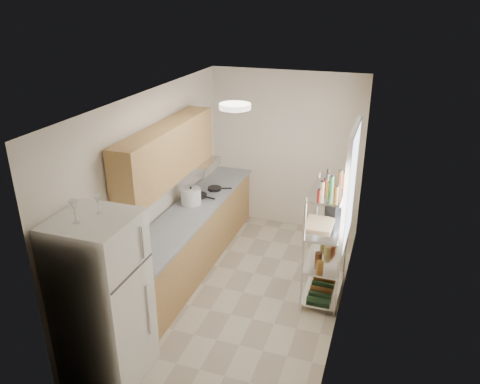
# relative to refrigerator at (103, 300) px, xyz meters

# --- Properties ---
(room) EXTENTS (2.52, 4.42, 2.62)m
(room) POSITION_rel_refrigerator_xyz_m (0.87, 1.77, 0.40)
(room) COLOR #BDB299
(room) RESTS_ON ground
(counter_run) EXTENTS (0.63, 3.51, 0.90)m
(counter_run) POSITION_rel_refrigerator_xyz_m (-0.05, 2.21, -0.45)
(counter_run) COLOR tan
(counter_run) RESTS_ON ground
(upper_cabinets) EXTENTS (0.33, 2.20, 0.72)m
(upper_cabinets) POSITION_rel_refrigerator_xyz_m (-0.18, 1.87, 0.91)
(upper_cabinets) COLOR tan
(upper_cabinets) RESTS_ON room
(range_hood) EXTENTS (0.50, 0.60, 0.12)m
(range_hood) POSITION_rel_refrigerator_xyz_m (-0.13, 2.67, 0.49)
(range_hood) COLOR #B7BABC
(range_hood) RESTS_ON room
(window) EXTENTS (0.06, 1.00, 1.46)m
(window) POSITION_rel_refrigerator_xyz_m (2.10, 2.12, 0.65)
(window) COLOR white
(window) RESTS_ON room
(bakers_rack) EXTENTS (0.45, 0.90, 1.73)m
(bakers_rack) POSITION_rel_refrigerator_xyz_m (1.88, 2.07, 0.21)
(bakers_rack) COLOR silver
(bakers_rack) RESTS_ON ground
(ceiling_dome) EXTENTS (0.34, 0.34, 0.05)m
(ceiling_dome) POSITION_rel_refrigerator_xyz_m (0.87, 1.47, 1.67)
(ceiling_dome) COLOR white
(ceiling_dome) RESTS_ON room
(refrigerator) EXTENTS (0.74, 0.74, 1.80)m
(refrigerator) POSITION_rel_refrigerator_xyz_m (0.00, 0.00, 0.00)
(refrigerator) COLOR white
(refrigerator) RESTS_ON ground
(wine_glass_a) EXTENTS (0.08, 0.08, 0.22)m
(wine_glass_a) POSITION_rel_refrigerator_xyz_m (-0.07, -0.12, 1.01)
(wine_glass_a) COLOR silver
(wine_glass_a) RESTS_ON refrigerator
(wine_glass_b) EXTENTS (0.06, 0.06, 0.18)m
(wine_glass_b) POSITION_rel_refrigerator_xyz_m (0.01, 0.11, 0.99)
(wine_glass_b) COLOR silver
(wine_glass_b) RESTS_ON refrigerator
(rice_cooker) EXTENTS (0.29, 0.29, 0.23)m
(rice_cooker) POSITION_rel_refrigerator_xyz_m (-0.11, 2.37, 0.12)
(rice_cooker) COLOR white
(rice_cooker) RESTS_ON counter_run
(frying_pan_large) EXTENTS (0.28, 0.28, 0.04)m
(frying_pan_large) POSITION_rel_refrigerator_xyz_m (-0.11, 2.63, 0.02)
(frying_pan_large) COLOR black
(frying_pan_large) RESTS_ON counter_run
(frying_pan_small) EXTENTS (0.26, 0.26, 0.04)m
(frying_pan_small) POSITION_rel_refrigerator_xyz_m (0.01, 2.95, 0.02)
(frying_pan_small) COLOR black
(frying_pan_small) RESTS_ON counter_run
(cutting_board) EXTENTS (0.34, 0.44, 0.03)m
(cutting_board) POSITION_rel_refrigerator_xyz_m (1.77, 2.07, 0.13)
(cutting_board) COLOR tan
(cutting_board) RESTS_ON bakers_rack
(espresso_machine) EXTENTS (0.20, 0.25, 0.26)m
(espresso_machine) POSITION_rel_refrigerator_xyz_m (1.89, 2.39, 0.24)
(espresso_machine) COLOR black
(espresso_machine) RESTS_ON bakers_rack
(storage_bag) EXTENTS (0.14, 0.17, 0.17)m
(storage_bag) POSITION_rel_refrigerator_xyz_m (1.89, 2.40, -0.25)
(storage_bag) COLOR #A33A14
(storage_bag) RESTS_ON bakers_rack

